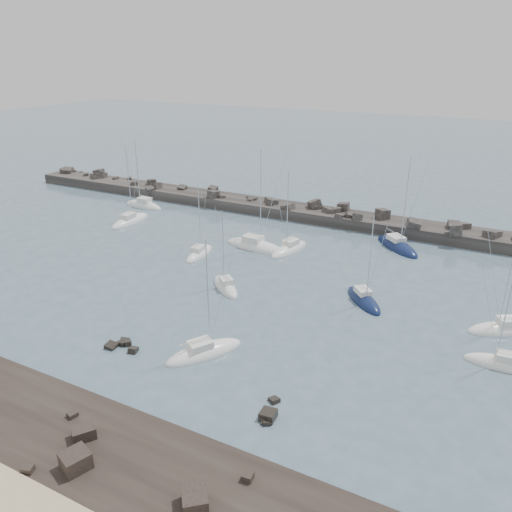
{
  "coord_description": "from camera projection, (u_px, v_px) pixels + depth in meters",
  "views": [
    {
      "loc": [
        27.0,
        -40.6,
        27.33
      ],
      "look_at": [
        -0.14,
        12.0,
        2.89
      ],
      "focal_mm": 35.0,
      "sensor_mm": 36.0,
      "label": 1
    }
  ],
  "objects": [
    {
      "name": "sailboat_5",
      "position": [
        226.0,
        287.0,
        61.9
      ],
      "size": [
        6.42,
        5.9,
        10.77
      ],
      "color": "white",
      "rests_on": "ground"
    },
    {
      "name": "sailboat_9",
      "position": [
        502.0,
        365.0,
        46.61
      ],
      "size": [
        6.82,
        2.39,
        10.76
      ],
      "color": "white",
      "rests_on": "ground"
    },
    {
      "name": "sailboat_8",
      "position": [
        397.0,
        247.0,
        74.56
      ],
      "size": [
        8.82,
        8.6,
        14.85
      ],
      "color": "#101C44",
      "rests_on": "ground"
    },
    {
      "name": "ground",
      "position": [
        208.0,
        317.0,
        55.22
      ],
      "size": [
        400.0,
        400.0,
        0.0
      ],
      "primitive_type": "plane",
      "color": "#4A6374",
      "rests_on": "ground"
    },
    {
      "name": "rock_cluster_near",
      "position": [
        121.0,
        346.0,
        49.77
      ],
      "size": [
        3.6,
        2.39,
        1.13
      ],
      "color": "black",
      "rests_on": "ground"
    },
    {
      "name": "sailboat_4",
      "position": [
        256.0,
        247.0,
        74.48
      ],
      "size": [
        10.38,
        4.07,
        15.95
      ],
      "color": "white",
      "rests_on": "ground"
    },
    {
      "name": "rock_cluster_far",
      "position": [
        268.0,
        417.0,
        40.12
      ],
      "size": [
        1.73,
        3.8,
        1.3
      ],
      "color": "black",
      "rests_on": "ground"
    },
    {
      "name": "breakwater",
      "position": [
        285.0,
        213.0,
        89.58
      ],
      "size": [
        115.0,
        7.38,
        4.96
      ],
      "color": "#2D2A28",
      "rests_on": "ground"
    },
    {
      "name": "sailboat_6",
      "position": [
        289.0,
        250.0,
        73.45
      ],
      "size": [
        4.15,
        8.49,
        12.97
      ],
      "color": "white",
      "rests_on": "ground"
    },
    {
      "name": "sailboat_7",
      "position": [
        204.0,
        353.0,
        48.45
      ],
      "size": [
        6.33,
        8.18,
        12.74
      ],
      "color": "white",
      "rests_on": "ground"
    },
    {
      "name": "sailboat_13",
      "position": [
        364.0,
        300.0,
        58.58
      ],
      "size": [
        6.59,
        6.95,
        11.7
      ],
      "color": "#101C44",
      "rests_on": "ground"
    },
    {
      "name": "sailboat_11",
      "position": [
        504.0,
        330.0,
        52.43
      ],
      "size": [
        7.97,
        6.17,
        12.43
      ],
      "color": "white",
      "rests_on": "ground"
    },
    {
      "name": "sailboat_1",
      "position": [
        130.0,
        221.0,
        85.62
      ],
      "size": [
        2.78,
        8.84,
        13.98
      ],
      "color": "white",
      "rests_on": "ground"
    },
    {
      "name": "sailboat_14",
      "position": [
        143.0,
        206.0,
        94.14
      ],
      "size": [
        8.63,
        3.21,
        13.57
      ],
      "color": "white",
      "rests_on": "ground"
    },
    {
      "name": "sailboat_3",
      "position": [
        199.0,
        254.0,
        71.95
      ],
      "size": [
        2.8,
        7.09,
        11.07
      ],
      "color": "white",
      "rests_on": "ground"
    },
    {
      "name": "rock_shelf",
      "position": [
        49.0,
        447.0,
        37.12
      ],
      "size": [
        140.0,
        12.0,
        1.98
      ],
      "color": "black",
      "rests_on": "ground"
    }
  ]
}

